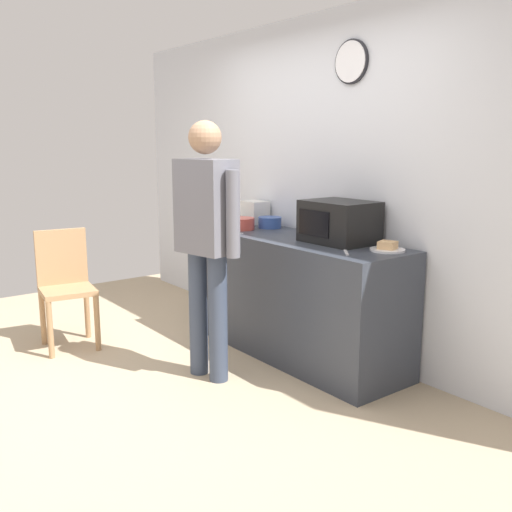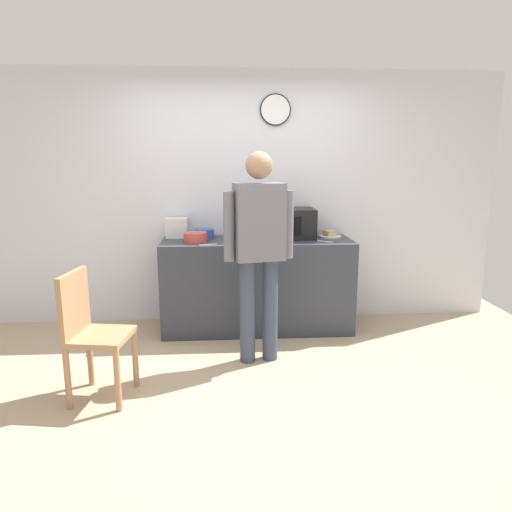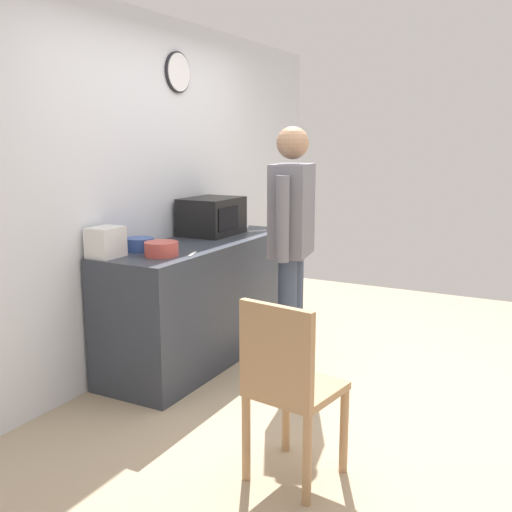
{
  "view_description": "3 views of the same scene",
  "coord_description": "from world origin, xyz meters",
  "px_view_note": "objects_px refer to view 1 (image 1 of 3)",
  "views": [
    {
      "loc": [
        3.35,
        -1.63,
        1.64
      ],
      "look_at": [
        0.11,
        0.85,
        0.82
      ],
      "focal_mm": 40.46,
      "sensor_mm": 36.0,
      "label": 1
    },
    {
      "loc": [
        -0.19,
        -3.33,
        1.72
      ],
      "look_at": [
        0.09,
        0.88,
        0.83
      ],
      "focal_mm": 32.73,
      "sensor_mm": 36.0,
      "label": 2
    },
    {
      "loc": [
        -3.63,
        -1.24,
        1.68
      ],
      "look_at": [
        0.23,
        0.8,
        0.83
      ],
      "focal_mm": 41.86,
      "sensor_mm": 36.0,
      "label": 3
    }
  ],
  "objects_px": {
    "sandwich_plate": "(388,248)",
    "fork_utensil": "(234,233)",
    "microwave": "(339,222)",
    "person_standing": "(207,231)",
    "salad_bowl": "(270,222)",
    "wooden_chair": "(65,282)",
    "cereal_bowl": "(241,224)",
    "spoon_utensil": "(346,253)",
    "toaster": "(254,212)"
  },
  "relations": [
    {
      "from": "salad_bowl",
      "to": "fork_utensil",
      "type": "height_order",
      "value": "salad_bowl"
    },
    {
      "from": "sandwich_plate",
      "to": "fork_utensil",
      "type": "distance_m",
      "value": 1.29
    },
    {
      "from": "microwave",
      "to": "cereal_bowl",
      "type": "relative_size",
      "value": 2.2
    },
    {
      "from": "toaster",
      "to": "microwave",
      "type": "bearing_deg",
      "value": -5.42
    },
    {
      "from": "sandwich_plate",
      "to": "person_standing",
      "type": "relative_size",
      "value": 0.13
    },
    {
      "from": "cereal_bowl",
      "to": "person_standing",
      "type": "distance_m",
      "value": 0.9
    },
    {
      "from": "salad_bowl",
      "to": "cereal_bowl",
      "type": "relative_size",
      "value": 0.86
    },
    {
      "from": "fork_utensil",
      "to": "spoon_utensil",
      "type": "xyz_separation_m",
      "value": [
        1.13,
        0.1,
        0.0
      ]
    },
    {
      "from": "microwave",
      "to": "spoon_utensil",
      "type": "height_order",
      "value": "microwave"
    },
    {
      "from": "wooden_chair",
      "to": "sandwich_plate",
      "type": "bearing_deg",
      "value": 35.47
    },
    {
      "from": "fork_utensil",
      "to": "wooden_chair",
      "type": "distance_m",
      "value": 1.42
    },
    {
      "from": "cereal_bowl",
      "to": "person_standing",
      "type": "bearing_deg",
      "value": -50.86
    },
    {
      "from": "microwave",
      "to": "spoon_utensil",
      "type": "distance_m",
      "value": 0.43
    },
    {
      "from": "salad_bowl",
      "to": "cereal_bowl",
      "type": "height_order",
      "value": "cereal_bowl"
    },
    {
      "from": "toaster",
      "to": "person_standing",
      "type": "relative_size",
      "value": 0.12
    },
    {
      "from": "salad_bowl",
      "to": "sandwich_plate",
      "type": "bearing_deg",
      "value": -1.4
    },
    {
      "from": "sandwich_plate",
      "to": "fork_utensil",
      "type": "bearing_deg",
      "value": -163.25
    },
    {
      "from": "salad_bowl",
      "to": "spoon_utensil",
      "type": "relative_size",
      "value": 1.15
    },
    {
      "from": "microwave",
      "to": "person_standing",
      "type": "distance_m",
      "value": 0.96
    },
    {
      "from": "microwave",
      "to": "sandwich_plate",
      "type": "bearing_deg",
      "value": 3.23
    },
    {
      "from": "cereal_bowl",
      "to": "wooden_chair",
      "type": "xyz_separation_m",
      "value": [
        -0.69,
        -1.25,
        -0.45
      ]
    },
    {
      "from": "sandwich_plate",
      "to": "microwave",
      "type": "bearing_deg",
      "value": -176.77
    },
    {
      "from": "toaster",
      "to": "fork_utensil",
      "type": "distance_m",
      "value": 0.57
    },
    {
      "from": "cereal_bowl",
      "to": "spoon_utensil",
      "type": "height_order",
      "value": "cereal_bowl"
    },
    {
      "from": "salad_bowl",
      "to": "person_standing",
      "type": "height_order",
      "value": "person_standing"
    },
    {
      "from": "microwave",
      "to": "sandwich_plate",
      "type": "xyz_separation_m",
      "value": [
        0.43,
        0.02,
        -0.13
      ]
    },
    {
      "from": "wooden_chair",
      "to": "person_standing",
      "type": "bearing_deg",
      "value": 23.94
    },
    {
      "from": "cereal_bowl",
      "to": "spoon_utensil",
      "type": "relative_size",
      "value": 1.34
    },
    {
      "from": "cereal_bowl",
      "to": "wooden_chair",
      "type": "distance_m",
      "value": 1.49
    },
    {
      "from": "toaster",
      "to": "spoon_utensil",
      "type": "distance_m",
      "value": 1.51
    },
    {
      "from": "wooden_chair",
      "to": "fork_utensil",
      "type": "bearing_deg",
      "value": 53.28
    },
    {
      "from": "person_standing",
      "to": "wooden_chair",
      "type": "bearing_deg",
      "value": -156.06
    },
    {
      "from": "microwave",
      "to": "salad_bowl",
      "type": "distance_m",
      "value": 0.87
    },
    {
      "from": "salad_bowl",
      "to": "person_standing",
      "type": "distance_m",
      "value": 1.06
    },
    {
      "from": "fork_utensil",
      "to": "sandwich_plate",
      "type": "bearing_deg",
      "value": 16.75
    },
    {
      "from": "cereal_bowl",
      "to": "spoon_utensil",
      "type": "xyz_separation_m",
      "value": [
        1.26,
        -0.06,
        -0.04
      ]
    },
    {
      "from": "toaster",
      "to": "spoon_utensil",
      "type": "height_order",
      "value": "toaster"
    },
    {
      "from": "cereal_bowl",
      "to": "salad_bowl",
      "type": "bearing_deg",
      "value": 72.46
    },
    {
      "from": "spoon_utensil",
      "to": "person_standing",
      "type": "relative_size",
      "value": 0.1
    },
    {
      "from": "fork_utensil",
      "to": "salad_bowl",
      "type": "bearing_deg",
      "value": 96.96
    },
    {
      "from": "fork_utensil",
      "to": "wooden_chair",
      "type": "height_order",
      "value": "wooden_chair"
    },
    {
      "from": "sandwich_plate",
      "to": "toaster",
      "type": "xyz_separation_m",
      "value": [
        -1.57,
        0.08,
        0.08
      ]
    },
    {
      "from": "fork_utensil",
      "to": "person_standing",
      "type": "height_order",
      "value": "person_standing"
    },
    {
      "from": "fork_utensil",
      "to": "wooden_chair",
      "type": "xyz_separation_m",
      "value": [
        -0.81,
        -1.09,
        -0.4
      ]
    },
    {
      "from": "toaster",
      "to": "spoon_utensil",
      "type": "relative_size",
      "value": 1.29
    },
    {
      "from": "sandwich_plate",
      "to": "wooden_chair",
      "type": "xyz_separation_m",
      "value": [
        -2.05,
        -1.46,
        -0.42
      ]
    },
    {
      "from": "microwave",
      "to": "cereal_bowl",
      "type": "bearing_deg",
      "value": -168.61
    },
    {
      "from": "toaster",
      "to": "wooden_chair",
      "type": "distance_m",
      "value": 1.69
    },
    {
      "from": "microwave",
      "to": "toaster",
      "type": "distance_m",
      "value": 1.15
    },
    {
      "from": "sandwich_plate",
      "to": "spoon_utensil",
      "type": "distance_m",
      "value": 0.3
    }
  ]
}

